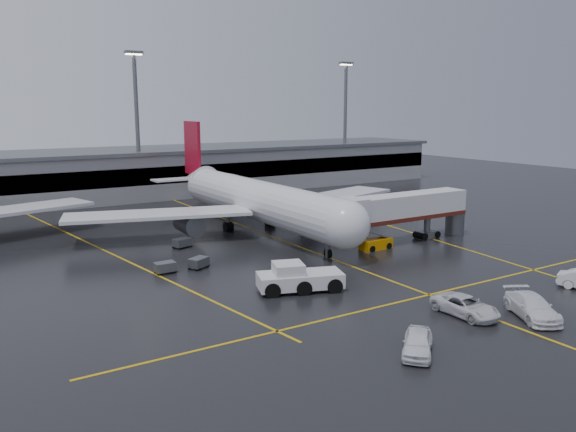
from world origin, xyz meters
TOP-DOWN VIEW (x-y plane):
  - ground at (0.00, 0.00)m, footprint 220.00×220.00m
  - apron_line_centre at (0.00, 0.00)m, footprint 0.25×90.00m
  - apron_line_stop at (0.00, -22.00)m, footprint 60.00×0.25m
  - apron_line_left at (-20.00, 10.00)m, footprint 9.99×69.35m
  - apron_line_right at (18.00, 10.00)m, footprint 7.57×69.64m
  - terminal at (0.00, 47.93)m, footprint 122.00×19.00m
  - light_mast_mid at (-5.00, 42.00)m, footprint 3.00×1.20m
  - light_mast_right at (40.00, 42.00)m, footprint 3.00×1.20m
  - main_airliner at (0.00, 9.70)m, footprint 48.80×45.60m
  - jet_bridge at (11.87, -6.00)m, footprint 19.90×3.40m
  - pushback_tractor at (-9.04, -14.84)m, footprint 8.11×5.34m
  - belt_loader at (6.92, -6.90)m, footprint 4.01×2.02m
  - service_van_a at (-1.29, -27.09)m, footprint 2.68×5.66m
  - service_van_b at (2.74, -30.14)m, footprint 5.06×6.54m
  - service_van_d at (-9.60, -30.27)m, footprint 4.72×4.55m
  - baggage_cart_a at (-13.67, -3.48)m, footprint 2.38×2.09m
  - baggage_cart_b at (-17.18, -3.32)m, footprint 2.02×1.33m
  - baggage_cart_c at (-11.83, 5.61)m, footprint 2.30×1.84m

SIDE VIEW (x-z plane):
  - ground at x=0.00m, z-range 0.00..0.00m
  - apron_line_centre at x=0.00m, z-range 0.00..0.02m
  - apron_line_stop at x=0.00m, z-range 0.00..0.02m
  - apron_line_left at x=-20.00m, z-range 0.00..0.02m
  - apron_line_right at x=18.00m, z-range 0.00..0.02m
  - belt_loader at x=6.92m, z-range -0.63..1.86m
  - baggage_cart_a at x=-13.67m, z-range 0.07..1.19m
  - baggage_cart_b at x=-17.18m, z-range 0.07..1.19m
  - baggage_cart_c at x=-11.83m, z-range 0.07..1.19m
  - service_van_a at x=-1.29m, z-range 0.00..1.56m
  - service_van_d at x=-9.60m, z-range 0.00..1.60m
  - service_van_b at x=2.74m, z-range 0.00..1.77m
  - pushback_tractor at x=-9.04m, z-range -0.27..2.42m
  - jet_bridge at x=11.87m, z-range 0.91..6.96m
  - main_airliner at x=0.00m, z-range -2.84..11.26m
  - terminal at x=0.00m, z-range 0.02..8.62m
  - light_mast_mid at x=-5.00m, z-range 1.75..27.20m
  - light_mast_right at x=40.00m, z-range 1.75..27.20m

